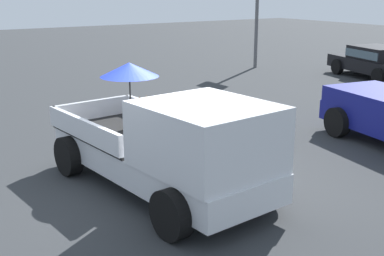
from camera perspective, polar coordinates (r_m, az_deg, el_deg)
ground_plane at (r=9.66m, az=-3.84°, el=-6.85°), size 80.00×80.00×0.00m
pickup_truck_main at (r=8.99m, az=-2.29°, el=-2.00°), size 5.21×2.65×2.25m
parked_sedan_far at (r=22.50m, az=20.10°, el=7.18°), size 4.59×2.73×1.33m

